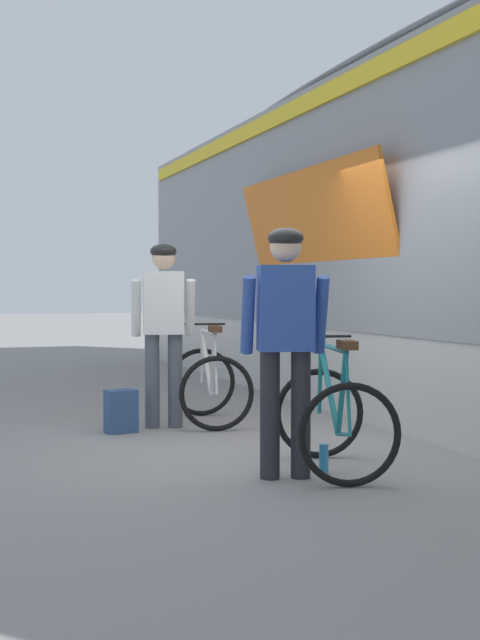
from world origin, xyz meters
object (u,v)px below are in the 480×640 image
object	(u,v)px
cyclist_near_in_blue	(285,329)
bicycle_near_teal	(334,417)
bicycle_far_white	(209,383)
water_bottle_by_the_backpack	(123,423)
water_bottle_near_the_bikes	(324,458)
backpack_on_platform	(121,411)
cyclist_far_in_white	(164,318)

from	to	relation	value
cyclist_near_in_blue	bicycle_near_teal	xyz separation A→B (m)	(0.41, 0.08, -0.65)
bicycle_far_white	water_bottle_by_the_backpack	world-z (taller)	bicycle_far_white
bicycle_near_teal	water_bottle_by_the_backpack	size ratio (longest dim) A/B	6.56
bicycle_near_teal	water_bottle_near_the_bikes	size ratio (longest dim) A/B	5.85
backpack_on_platform	bicycle_far_white	bearing A→B (deg)	6.48
cyclist_near_in_blue	cyclist_far_in_white	distance (m)	2.48
cyclist_near_in_blue	water_bottle_near_the_bikes	xyz separation A→B (m)	(0.34, 0.09, -0.95)
cyclist_far_in_white	water_bottle_near_the_bikes	distance (m)	2.63
cyclist_near_in_blue	water_bottle_near_the_bikes	distance (m)	1.02
water_bottle_by_the_backpack	cyclist_far_in_white	bearing A→B (deg)	23.80
backpack_on_platform	water_bottle_by_the_backpack	size ratio (longest dim) A/B	2.19
bicycle_near_teal	backpack_on_platform	distance (m)	2.49
bicycle_far_white	water_bottle_by_the_backpack	size ratio (longest dim) A/B	6.38
bicycle_near_teal	water_bottle_by_the_backpack	distance (m)	2.47
backpack_on_platform	water_bottle_by_the_backpack	bearing A→B (deg)	-79.02
cyclist_far_in_white	cyclist_near_in_blue	bearing A→B (deg)	-84.28
bicycle_far_white	water_bottle_by_the_backpack	xyz separation A→B (m)	(-0.93, -0.31, -0.31)
cyclist_near_in_blue	bicycle_far_white	distance (m)	2.68
cyclist_near_in_blue	cyclist_far_in_white	world-z (taller)	same
bicycle_near_teal	backpack_on_platform	size ratio (longest dim) A/B	3.00
bicycle_far_white	backpack_on_platform	distance (m)	1.00
cyclist_near_in_blue	bicycle_far_white	world-z (taller)	cyclist_near_in_blue
water_bottle_near_the_bikes	water_bottle_by_the_backpack	bearing A→B (deg)	115.22
water_bottle_by_the_backpack	backpack_on_platform	bearing A→B (deg)	111.26
bicycle_far_white	backpack_on_platform	world-z (taller)	bicycle_far_white
bicycle_far_white	bicycle_near_teal	bearing A→B (deg)	-86.09
cyclist_far_in_white	bicycle_far_white	xyz separation A→B (m)	(0.49, 0.12, -0.65)
cyclist_near_in_blue	cyclist_far_in_white	size ratio (longest dim) A/B	1.00
bicycle_near_teal	bicycle_far_white	xyz separation A→B (m)	(-0.17, 2.51, 0.00)
cyclist_near_in_blue	water_bottle_by_the_backpack	xyz separation A→B (m)	(-0.69, 2.28, -0.96)
cyclist_far_in_white	water_bottle_by_the_backpack	size ratio (longest dim) A/B	9.63
backpack_on_platform	cyclist_near_in_blue	bearing A→B (deg)	-83.46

